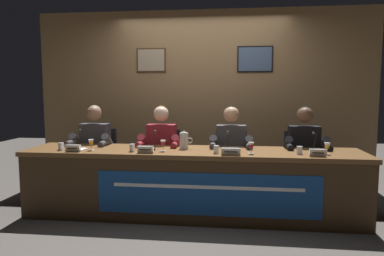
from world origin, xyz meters
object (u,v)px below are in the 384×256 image
at_px(chair_far_left, 100,164).
at_px(water_cup_center_left, 132,148).
at_px(microphone_far_right, 315,146).
at_px(document_stack_far_left, 76,149).
at_px(water_cup_center_right, 216,150).
at_px(chair_center_left, 164,166).
at_px(juice_glass_far_right, 327,146).
at_px(chair_center_right, 231,167).
at_px(nameplate_center_right, 231,152).
at_px(microphone_far_left, 77,142).
at_px(nameplate_center_left, 145,150).
at_px(water_cup_far_left, 61,147).
at_px(panelist_center_left, 160,147).
at_px(chair_far_right, 301,169).
at_px(microphone_center_right, 227,144).
at_px(panelist_far_left, 93,146).
at_px(water_pitcher_central, 184,141).
at_px(juice_glass_center_left, 163,144).
at_px(juice_glass_center_right, 251,146).
at_px(conference_table, 191,173).
at_px(microphone_center_left, 153,143).
at_px(nameplate_far_left, 73,148).
at_px(water_cup_far_right, 300,151).
at_px(juice_glass_far_left, 91,143).
at_px(panelist_far_right, 305,150).
at_px(nameplate_far_right, 318,153).
at_px(panelist_center_right, 231,148).

distance_m(chair_far_left, water_cup_center_left, 1.05).
distance_m(microphone_far_right, document_stack_far_left, 2.66).
bearing_deg(water_cup_center_right, chair_center_left, 134.22).
bearing_deg(juice_glass_far_right, microphone_far_right, 130.96).
xyz_separation_m(chair_center_right, nameplate_center_right, (0.00, -0.83, 0.35)).
height_order(microphone_far_left, nameplate_center_left, microphone_far_left).
xyz_separation_m(chair_far_left, water_cup_center_right, (1.60, -0.74, 0.35)).
height_order(water_cup_far_left, water_cup_center_left, same).
relative_size(water_cup_far_left, juice_glass_far_right, 0.69).
height_order(water_cup_far_left, panelist_center_left, panelist_center_left).
xyz_separation_m(water_cup_center_left, chair_far_right, (1.96, 0.73, -0.35)).
bearing_deg(microphone_center_right, panelist_center_left, 155.91).
relative_size(panelist_far_left, water_cup_center_right, 14.56).
height_order(chair_center_right, water_pitcher_central, water_pitcher_central).
bearing_deg(juice_glass_center_left, juice_glass_center_right, -2.87).
xyz_separation_m(nameplate_center_right, document_stack_far_left, (-1.75, 0.15, -0.03)).
bearing_deg(juice_glass_center_right, nameplate_center_left, -175.04).
relative_size(nameplate_center_right, document_stack_far_left, 0.90).
bearing_deg(panelist_center_left, water_cup_center_left, -111.04).
bearing_deg(nameplate_center_left, water_pitcher_central, 41.65).
relative_size(water_cup_far_left, water_cup_center_left, 1.00).
bearing_deg(juice_glass_far_right, chair_center_right, 146.55).
distance_m(conference_table, microphone_center_left, 0.55).
bearing_deg(nameplate_far_left, microphone_center_right, 8.11).
relative_size(nameplate_center_left, chair_far_right, 0.19).
bearing_deg(water_cup_far_left, panelist_center_left, 27.33).
distance_m(juice_glass_center_right, water_cup_center_right, 0.37).
bearing_deg(juice_glass_center_right, chair_far_left, 159.93).
xyz_separation_m(water_cup_center_right, water_cup_far_right, (0.87, 0.05, 0.00)).
height_order(water_cup_far_left, nameplate_center_left, water_cup_far_left).
bearing_deg(microphone_far_left, juice_glass_far_left, -30.44).
bearing_deg(microphone_far_right, water_cup_far_right, -142.78).
bearing_deg(nameplate_center_right, juice_glass_far_right, 9.68).
xyz_separation_m(nameplate_center_right, panelist_far_right, (0.87, 0.64, -0.07)).
bearing_deg(conference_table, juice_glass_center_left, -179.20).
xyz_separation_m(nameplate_center_right, water_cup_far_right, (0.72, 0.14, -0.00)).
relative_size(chair_far_left, microphone_center_right, 4.21).
height_order(juice_glass_center_left, nameplate_far_right, juice_glass_center_left).
height_order(chair_center_left, panelist_center_right, panelist_center_right).
height_order(conference_table, nameplate_center_left, nameplate_center_left).
bearing_deg(panelist_center_left, conference_table, -46.42).
bearing_deg(panelist_center_left, juice_glass_center_left, -74.64).
bearing_deg(chair_center_right, chair_far_right, 0.00).
height_order(panelist_center_right, water_pitcher_central, panelist_center_right).
bearing_deg(water_cup_far_left, panelist_far_right, 10.84).
bearing_deg(juice_glass_center_right, chair_far_right, 47.34).
bearing_deg(chair_center_left, nameplate_center_right, -43.62).
relative_size(water_cup_far_left, water_cup_far_right, 1.00).
xyz_separation_m(water_cup_center_right, water_pitcher_central, (-0.38, 0.26, 0.06)).
relative_size(panelist_center_left, water_pitcher_central, 5.89).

